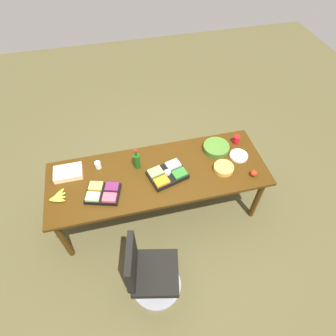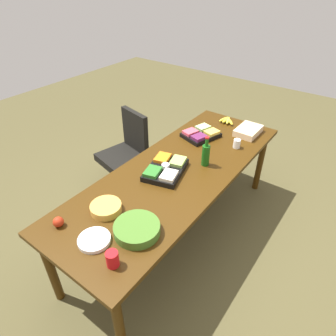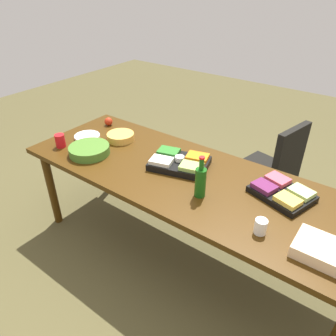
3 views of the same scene
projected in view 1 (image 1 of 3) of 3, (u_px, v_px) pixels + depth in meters
ground_plane at (160, 209)px, 3.89m from camera, size 10.00×10.00×0.00m
conference_table at (158, 177)px, 3.33m from camera, size 2.57×0.92×0.80m
office_chair at (150, 275)px, 2.96m from camera, size 0.58×0.57×0.95m
apple_red at (254, 173)px, 3.23m from camera, size 0.08×0.08×0.08m
wine_bottle at (137, 161)px, 3.25m from camera, size 0.09×0.09×0.29m
paper_plate_stack at (239, 156)px, 3.43m from camera, size 0.27×0.27×0.03m
veggie_tray at (167, 174)px, 3.22m from camera, size 0.48×0.40×0.09m
banana_bunch at (58, 197)px, 3.03m from camera, size 0.18×0.19×0.04m
sheet_cake at (68, 173)px, 3.24m from camera, size 0.32×0.22×0.07m
red_solo_cup at (236, 140)px, 3.55m from camera, size 0.10×0.10×0.11m
salad_bowl at (216, 148)px, 3.49m from camera, size 0.40×0.40×0.07m
fruit_platter at (103, 193)px, 3.06m from camera, size 0.43×0.37×0.07m
paper_cup at (98, 165)px, 3.30m from camera, size 0.07×0.07×0.09m
chip_bowl at (224, 168)px, 3.29m from camera, size 0.30×0.30×0.06m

